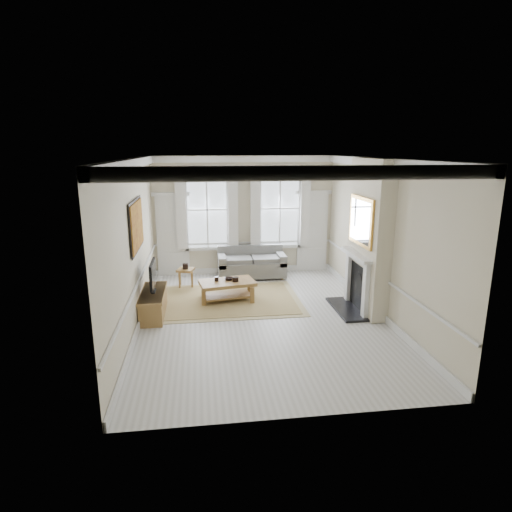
{
  "coord_description": "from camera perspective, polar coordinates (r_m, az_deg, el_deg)",
  "views": [
    {
      "loc": [
        -1.26,
        -8.62,
        3.59
      ],
      "look_at": [
        -0.04,
        0.57,
        1.25
      ],
      "focal_mm": 30.0,
      "sensor_mm": 36.0,
      "label": 1
    }
  ],
  "objects": [
    {
      "name": "window_left",
      "position": [
        12.29,
        -6.54,
        6.17
      ],
      "size": [
        1.26,
        0.2,
        2.2
      ],
      "primitive_type": null,
      "color": "#B2BCC6",
      "rests_on": "back_wall"
    },
    {
      "name": "ceramic_pot_b",
      "position": [
        10.27,
        -2.75,
        -3.12
      ],
      "size": [
        0.15,
        0.15,
        0.11
      ],
      "primitive_type": "cylinder",
      "color": "black",
      "rests_on": "coffee_table"
    },
    {
      "name": "back_wall",
      "position": [
        12.43,
        -1.65,
        5.41
      ],
      "size": [
        5.2,
        0.0,
        5.2
      ],
      "primitive_type": "plane",
      "rotation": [
        1.57,
        0.0,
        0.0
      ],
      "color": "beige",
      "rests_on": "floor"
    },
    {
      "name": "ceramic_pot_a",
      "position": [
        10.34,
        -5.29,
        -3.05
      ],
      "size": [
        0.11,
        0.11,
        0.11
      ],
      "primitive_type": "cylinder",
      "color": "black",
      "rests_on": "coffee_table"
    },
    {
      "name": "painting",
      "position": [
        9.15,
        -15.64,
        3.95
      ],
      "size": [
        0.05,
        1.66,
        1.06
      ],
      "primitive_type": "cube",
      "color": "gold",
      "rests_on": "left_wall"
    },
    {
      "name": "rug",
      "position": [
        10.47,
        -3.84,
        -5.85
      ],
      "size": [
        3.5,
        2.6,
        0.02
      ],
      "primitive_type": "cube",
      "color": "tan",
      "rests_on": "floor"
    },
    {
      "name": "sofa",
      "position": [
        12.25,
        -0.63,
        -1.11
      ],
      "size": [
        1.89,
        0.92,
        0.87
      ],
      "color": "#5F5E5C",
      "rests_on": "floor"
    },
    {
      "name": "tv",
      "position": [
        9.55,
        -13.6,
        -2.41
      ],
      "size": [
        0.08,
        0.9,
        0.68
      ],
      "color": "black",
      "rests_on": "tv_stand"
    },
    {
      "name": "ceiling",
      "position": [
        8.72,
        0.79,
        12.91
      ],
      "size": [
        7.2,
        7.2,
        0.0
      ],
      "primitive_type": "plane",
      "rotation": [
        3.14,
        0.0,
        0.0
      ],
      "color": "white",
      "rests_on": "back_wall"
    },
    {
      "name": "left_wall",
      "position": [
        8.93,
        -16.0,
        1.39
      ],
      "size": [
        0.0,
        7.2,
        7.2
      ],
      "primitive_type": "plane",
      "rotation": [
        1.57,
        0.0,
        1.57
      ],
      "color": "beige",
      "rests_on": "floor"
    },
    {
      "name": "bowl",
      "position": [
        10.41,
        -3.64,
        -3.04
      ],
      "size": [
        0.25,
        0.25,
        0.06
      ],
      "primitive_type": "imported",
      "rotation": [
        0.0,
        0.0,
        -0.1
      ],
      "color": "black",
      "rests_on": "coffee_table"
    },
    {
      "name": "door_right",
      "position": [
        12.86,
        7.52,
        3.1
      ],
      "size": [
        0.9,
        0.08,
        2.3
      ],
      "primitive_type": "cube",
      "color": "silver",
      "rests_on": "floor"
    },
    {
      "name": "mirror",
      "position": [
        9.61,
        13.78,
        4.53
      ],
      "size": [
        0.06,
        1.26,
        1.06
      ],
      "primitive_type": "cube",
      "color": "gold",
      "rests_on": "chimney_breast"
    },
    {
      "name": "tv_stand",
      "position": [
        9.76,
        -13.51,
        -6.15
      ],
      "size": [
        0.48,
        1.5,
        0.54
      ],
      "primitive_type": "cube",
      "color": "brown",
      "rests_on": "floor"
    },
    {
      "name": "right_wall",
      "position": [
        9.64,
        16.25,
        2.28
      ],
      "size": [
        0.0,
        7.2,
        7.2
      ],
      "primitive_type": "plane",
      "rotation": [
        1.57,
        0.0,
        -1.57
      ],
      "color": "beige",
      "rests_on": "floor"
    },
    {
      "name": "fireplace",
      "position": [
        9.9,
        13.28,
        -3.0
      ],
      "size": [
        0.21,
        1.45,
        1.33
      ],
      "color": "silver",
      "rests_on": "floor"
    },
    {
      "name": "side_table",
      "position": [
        11.51,
        -9.36,
        -2.19
      ],
      "size": [
        0.51,
        0.51,
        0.49
      ],
      "rotation": [
        0.0,
        0.0,
        -0.31
      ],
      "color": "brown",
      "rests_on": "floor"
    },
    {
      "name": "door_left",
      "position": [
        12.45,
        -11.05,
        2.59
      ],
      "size": [
        0.9,
        0.08,
        2.3
      ],
      "primitive_type": "cube",
      "color": "silver",
      "rests_on": "floor"
    },
    {
      "name": "floor",
      "position": [
        9.43,
        0.72,
        -8.23
      ],
      "size": [
        7.2,
        7.2,
        0.0
      ],
      "primitive_type": "plane",
      "color": "#B7B5AD",
      "rests_on": "ground"
    },
    {
      "name": "coffee_table",
      "position": [
        10.34,
        -3.87,
        -3.8
      ],
      "size": [
        1.41,
        0.97,
        0.49
      ],
      "rotation": [
        0.0,
        0.0,
        0.17
      ],
      "color": "brown",
      "rests_on": "rug"
    },
    {
      "name": "hearth",
      "position": [
        10.06,
        11.98,
        -6.92
      ],
      "size": [
        0.55,
        1.5,
        0.05
      ],
      "primitive_type": "cube",
      "color": "black",
      "rests_on": "floor"
    },
    {
      "name": "chimney_breast",
      "position": [
        9.75,
        14.84,
        2.51
      ],
      "size": [
        0.35,
        1.7,
        3.38
      ],
      "primitive_type": "cube",
      "color": "beige",
      "rests_on": "floor"
    },
    {
      "name": "window_right",
      "position": [
        12.51,
        3.18,
        6.37
      ],
      "size": [
        1.26,
        0.2,
        2.2
      ],
      "primitive_type": null,
      "color": "#B2BCC6",
      "rests_on": "back_wall"
    }
  ]
}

